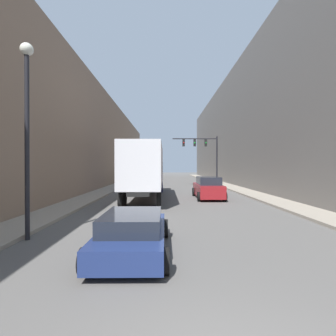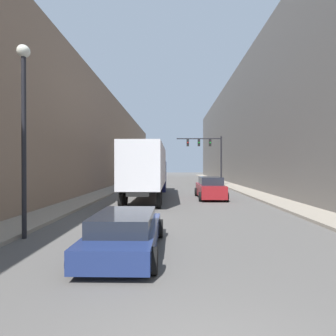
{
  "view_description": "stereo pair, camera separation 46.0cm",
  "coord_description": "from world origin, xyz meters",
  "px_view_note": "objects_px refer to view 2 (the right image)",
  "views": [
    {
      "loc": [
        -0.9,
        -2.44,
        2.56
      ],
      "look_at": [
        -0.73,
        13.14,
        2.44
      ],
      "focal_mm": 28.0,
      "sensor_mm": 36.0,
      "label": 1
    },
    {
      "loc": [
        -0.44,
        -2.44,
        2.56
      ],
      "look_at": [
        -0.73,
        13.14,
        2.44
      ],
      "focal_mm": 28.0,
      "sensor_mm": 36.0,
      "label": 2
    }
  ],
  "objects_px": {
    "semi_truck": "(148,169)",
    "suv_car": "(210,188)",
    "traffic_signal_gantry": "(209,151)",
    "street_lamp": "(24,115)",
    "sedan_car": "(126,232)"
  },
  "relations": [
    {
      "from": "sedan_car",
      "to": "suv_car",
      "type": "bearing_deg",
      "value": 71.26
    },
    {
      "from": "traffic_signal_gantry",
      "to": "street_lamp",
      "type": "xyz_separation_m",
      "value": [
        -9.85,
        -24.06,
        -0.12
      ]
    },
    {
      "from": "semi_truck",
      "to": "sedan_car",
      "type": "bearing_deg",
      "value": -87.57
    },
    {
      "from": "sedan_car",
      "to": "traffic_signal_gantry",
      "type": "xyz_separation_m",
      "value": [
        6.02,
        25.42,
        3.91
      ]
    },
    {
      "from": "semi_truck",
      "to": "traffic_signal_gantry",
      "type": "relative_size",
      "value": 2.13
    },
    {
      "from": "sedan_car",
      "to": "street_lamp",
      "type": "distance_m",
      "value": 5.55
    },
    {
      "from": "suv_car",
      "to": "traffic_signal_gantry",
      "type": "distance_m",
      "value": 13.29
    },
    {
      "from": "semi_truck",
      "to": "suv_car",
      "type": "height_order",
      "value": "semi_truck"
    },
    {
      "from": "traffic_signal_gantry",
      "to": "sedan_car",
      "type": "bearing_deg",
      "value": -103.32
    },
    {
      "from": "semi_truck",
      "to": "sedan_car",
      "type": "xyz_separation_m",
      "value": [
        0.57,
        -13.51,
        -1.7
      ]
    },
    {
      "from": "sedan_car",
      "to": "traffic_signal_gantry",
      "type": "bearing_deg",
      "value": 76.68
    },
    {
      "from": "traffic_signal_gantry",
      "to": "street_lamp",
      "type": "relative_size",
      "value": 0.93
    },
    {
      "from": "semi_truck",
      "to": "street_lamp",
      "type": "distance_m",
      "value": 12.75
    },
    {
      "from": "semi_truck",
      "to": "suv_car",
      "type": "relative_size",
      "value": 2.84
    },
    {
      "from": "sedan_car",
      "to": "traffic_signal_gantry",
      "type": "relative_size",
      "value": 0.72
    }
  ]
}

